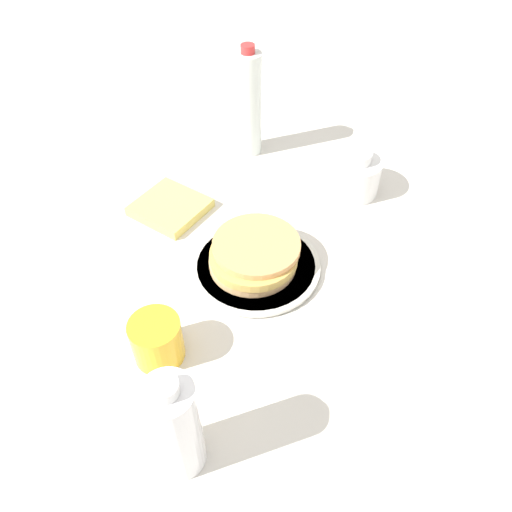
% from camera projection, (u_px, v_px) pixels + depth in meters
% --- Properties ---
extents(ground_plane, '(4.00, 4.00, 0.00)m').
position_uv_depth(ground_plane, '(258.00, 273.00, 0.94)').
color(ground_plane, silver).
extents(plate, '(0.24, 0.24, 0.01)m').
position_uv_depth(plate, '(256.00, 266.00, 0.94)').
color(plate, silver).
rests_on(plate, ground_plane).
extents(pancake_stack, '(0.18, 0.17, 0.05)m').
position_uv_depth(pancake_stack, '(254.00, 255.00, 0.92)').
color(pancake_stack, '#DDAF76').
rests_on(pancake_stack, plate).
extents(juice_glass, '(0.08, 0.08, 0.08)m').
position_uv_depth(juice_glass, '(157.00, 340.00, 0.78)').
color(juice_glass, yellow).
rests_on(juice_glass, ground_plane).
extents(cream_jug, '(0.11, 0.11, 0.10)m').
position_uv_depth(cream_jug, '(354.00, 175.00, 1.08)').
color(cream_jug, white).
rests_on(cream_jug, ground_plane).
extents(water_bottle_near, '(0.07, 0.07, 0.20)m').
position_uv_depth(water_bottle_near, '(175.00, 427.00, 0.63)').
color(water_bottle_near, white).
rests_on(water_bottle_near, ground_plane).
extents(water_bottle_mid, '(0.06, 0.06, 0.26)m').
position_uv_depth(water_bottle_mid, '(248.00, 104.00, 1.13)').
color(water_bottle_mid, silver).
rests_on(water_bottle_mid, ground_plane).
extents(napkin, '(0.16, 0.17, 0.02)m').
position_uv_depth(napkin, '(170.00, 207.00, 1.05)').
color(napkin, '#E5D166').
rests_on(napkin, ground_plane).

